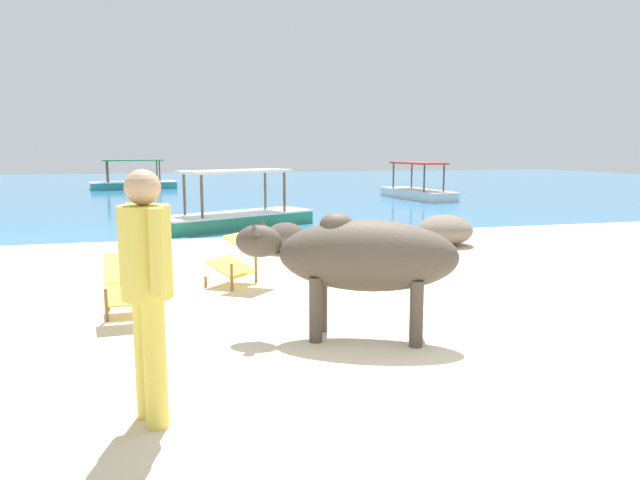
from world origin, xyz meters
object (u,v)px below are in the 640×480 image
Objects in this scene: deck_chair_near at (132,282)px; boat_green at (236,215)px; person_standing at (147,278)px; boat_white at (417,191)px; boat_teal at (134,183)px; cow at (361,256)px; deck_chair_far at (241,257)px.

boat_green reaches higher than deck_chair_near.
person_standing reaches higher than deck_chair_near.
person_standing is 9.83m from boat_green.
boat_teal is at bearing -135.10° from boat_white.
cow is at bearing -32.44° from boat_white.
deck_chair_near is 0.49× the size of person_standing.
deck_chair_near is 16.05m from boat_white.
deck_chair_near and deck_chair_far have the same top height.
person_standing is at bearing -125.53° from boat_green.
boat_teal and boat_white have the same top height.
boat_white reaches higher than deck_chair_near.
boat_white is (7.84, 12.08, -0.13)m from deck_chair_far.
boat_green is 9.40m from boat_white.
boat_green is at bearing -87.59° from boat_teal.
person_standing is 23.76m from boat_teal.
cow is 16.09m from boat_white.
cow reaches higher than deck_chair_near.
deck_chair_far is at bearing -121.86° from boat_green.
cow reaches higher than deck_chair_far.
deck_chair_far is (-0.80, 2.38, -0.39)m from cow.
boat_white reaches higher than cow.
person_standing is 18.08m from boat_white.
boat_green is (1.94, 7.15, -0.13)m from deck_chair_near.
boat_white is (7.04, 14.46, -0.52)m from cow.
deck_chair_near is at bearing -104.74° from person_standing.
deck_chair_near is at bearing -130.64° from boat_green.
boat_green is at bearing -52.77° from deck_chair_far.
deck_chair_near is 0.21× the size of boat_green.
deck_chair_near is 0.21× the size of boat_teal.
boat_teal reaches higher than deck_chair_near.
deck_chair_far is 0.24× the size of boat_teal.
person_standing reaches higher than boat_green.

